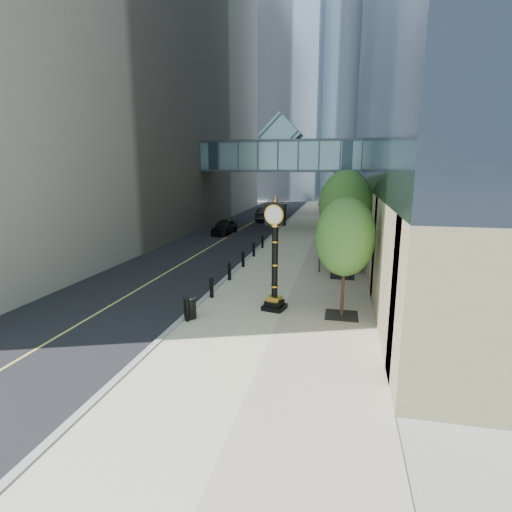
{
  "coord_description": "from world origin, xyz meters",
  "views": [
    {
      "loc": [
        3.43,
        -13.75,
        6.31
      ],
      "look_at": [
        -0.53,
        4.55,
        2.18
      ],
      "focal_mm": 28.0,
      "sensor_mm": 36.0,
      "label": 1
    }
  ],
  "objects_px": {
    "pedestrian": "(358,261)",
    "car_far": "(267,214)",
    "car_near": "(225,227)",
    "trash_bin": "(190,308)",
    "street_clock": "(275,263)"
  },
  "relations": [
    {
      "from": "street_clock",
      "to": "pedestrian",
      "type": "height_order",
      "value": "street_clock"
    },
    {
      "from": "pedestrian",
      "to": "car_far",
      "type": "relative_size",
      "value": 0.3
    },
    {
      "from": "street_clock",
      "to": "trash_bin",
      "type": "distance_m",
      "value": 4.16
    },
    {
      "from": "trash_bin",
      "to": "street_clock",
      "type": "bearing_deg",
      "value": 29.13
    },
    {
      "from": "trash_bin",
      "to": "car_near",
      "type": "relative_size",
      "value": 0.21
    },
    {
      "from": "street_clock",
      "to": "car_near",
      "type": "height_order",
      "value": "street_clock"
    },
    {
      "from": "pedestrian",
      "to": "car_far",
      "type": "bearing_deg",
      "value": -51.65
    },
    {
      "from": "car_far",
      "to": "pedestrian",
      "type": "bearing_deg",
      "value": 114.92
    },
    {
      "from": "pedestrian",
      "to": "car_far",
      "type": "xyz_separation_m",
      "value": [
        -10.09,
        23.62,
        0.03
      ]
    },
    {
      "from": "trash_bin",
      "to": "pedestrian",
      "type": "distance_m",
      "value": 11.66
    },
    {
      "from": "trash_bin",
      "to": "car_far",
      "type": "height_order",
      "value": "car_far"
    },
    {
      "from": "street_clock",
      "to": "pedestrian",
      "type": "relative_size",
      "value": 3.31
    },
    {
      "from": "pedestrian",
      "to": "trash_bin",
      "type": "bearing_deg",
      "value": 67.06
    },
    {
      "from": "car_near",
      "to": "car_far",
      "type": "height_order",
      "value": "car_far"
    },
    {
      "from": "trash_bin",
      "to": "car_far",
      "type": "xyz_separation_m",
      "value": [
        -2.89,
        32.79,
        0.34
      ]
    }
  ]
}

